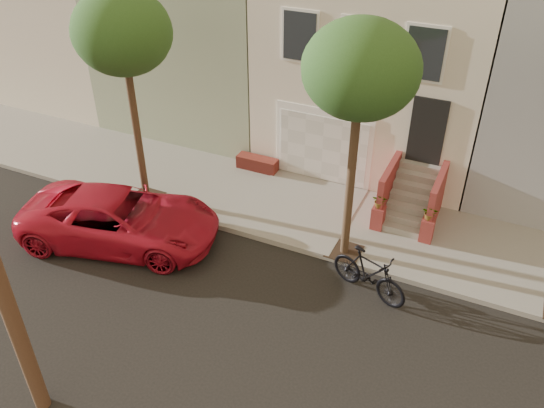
% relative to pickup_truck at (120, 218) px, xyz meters
% --- Properties ---
extents(ground, '(90.00, 90.00, 0.00)m').
position_rel_pickup_truck_xyz_m(ground, '(4.89, -1.93, -0.76)').
color(ground, black).
rests_on(ground, ground).
extents(sidewalk, '(40.00, 3.70, 0.15)m').
position_rel_pickup_truck_xyz_m(sidewalk, '(4.89, 3.42, -0.68)').
color(sidewalk, gray).
rests_on(sidewalk, ground).
extents(house_row, '(33.10, 11.70, 7.00)m').
position_rel_pickup_truck_xyz_m(house_row, '(4.89, 9.26, 2.89)').
color(house_row, beige).
rests_on(house_row, sidewalk).
extents(tree_left, '(2.70, 2.57, 6.30)m').
position_rel_pickup_truck_xyz_m(tree_left, '(-0.61, 1.97, 4.50)').
color(tree_left, '#2D2116').
rests_on(tree_left, sidewalk).
extents(tree_mid, '(2.70, 2.57, 6.30)m').
position_rel_pickup_truck_xyz_m(tree_mid, '(5.89, 1.97, 4.50)').
color(tree_mid, '#2D2116').
rests_on(tree_mid, sidewalk).
extents(pickup_truck, '(5.91, 3.77, 1.52)m').
position_rel_pickup_truck_xyz_m(pickup_truck, '(0.00, 0.00, 0.00)').
color(pickup_truck, '#B31428').
rests_on(pickup_truck, ground).
extents(motorcycle, '(2.21, 1.26, 1.28)m').
position_rel_pickup_truck_xyz_m(motorcycle, '(6.89, 0.80, -0.12)').
color(motorcycle, black).
rests_on(motorcycle, ground).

